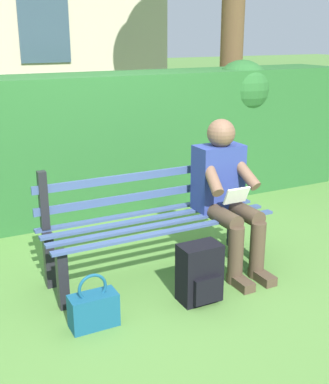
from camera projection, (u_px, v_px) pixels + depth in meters
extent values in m
plane|color=#517F38|center=(159.00, 273.00, 3.95)|extent=(60.00, 60.00, 0.00)
cube|color=black|center=(257.00, 237.00, 4.09)|extent=(0.07, 0.07, 0.43)
cube|color=black|center=(63.00, 280.00, 3.38)|extent=(0.07, 0.07, 0.43)
cube|color=black|center=(233.00, 223.00, 4.38)|extent=(0.07, 0.07, 0.43)
cube|color=black|center=(49.00, 260.00, 3.68)|extent=(0.07, 0.07, 0.43)
cube|color=#384C7A|center=(146.00, 212.00, 4.00)|extent=(1.78, 0.06, 0.02)
cube|color=#384C7A|center=(154.00, 218.00, 3.88)|extent=(1.78, 0.06, 0.02)
cube|color=#384C7A|center=(163.00, 224.00, 3.75)|extent=(1.78, 0.06, 0.02)
cube|color=#384C7A|center=(172.00, 231.00, 3.63)|extent=(1.78, 0.06, 0.02)
cube|color=black|center=(232.00, 173.00, 4.28)|extent=(0.06, 0.06, 0.43)
cube|color=black|center=(43.00, 200.00, 3.57)|extent=(0.06, 0.06, 0.43)
cube|color=#384C7A|center=(146.00, 195.00, 3.95)|extent=(1.78, 0.02, 0.06)
cube|color=#384C7A|center=(146.00, 175.00, 3.90)|extent=(1.78, 0.02, 0.06)
cube|color=navy|center=(218.00, 177.00, 3.98)|extent=(0.38, 0.22, 0.52)
sphere|color=brown|center=(221.00, 133.00, 3.86)|extent=(0.22, 0.22, 0.22)
cylinder|color=#473828|center=(243.00, 212.00, 3.92)|extent=(0.13, 0.42, 0.13)
cylinder|color=#473828|center=(221.00, 216.00, 3.84)|extent=(0.13, 0.42, 0.13)
cylinder|color=#473828|center=(257.00, 250.00, 3.82)|extent=(0.12, 0.12, 0.45)
cylinder|color=#473828|center=(236.00, 255.00, 3.73)|extent=(0.12, 0.12, 0.45)
cube|color=#473828|center=(262.00, 277.00, 3.81)|extent=(0.10, 0.24, 0.07)
cube|color=#473828|center=(241.00, 282.00, 3.72)|extent=(0.10, 0.24, 0.07)
cylinder|color=brown|center=(244.00, 172.00, 3.91)|extent=(0.14, 0.32, 0.26)
cylinder|color=brown|center=(212.00, 177.00, 3.78)|extent=(0.14, 0.32, 0.26)
cube|color=white|center=(237.00, 196.00, 3.79)|extent=(0.20, 0.07, 0.13)
cube|color=#265B28|center=(84.00, 146.00, 5.10)|extent=(6.18, 0.70, 1.41)
sphere|color=#265B28|center=(242.00, 88.00, 5.66)|extent=(0.63, 0.63, 0.63)
cylinder|color=brown|center=(232.00, 50.00, 7.52)|extent=(0.34, 0.34, 3.11)
cube|color=#334756|center=(44.00, 28.00, 8.81)|extent=(0.90, 0.04, 1.20)
cube|color=black|center=(199.00, 273.00, 3.49)|extent=(0.29, 0.18, 0.42)
cube|color=black|center=(208.00, 290.00, 3.42)|extent=(0.20, 0.04, 0.19)
cylinder|color=black|center=(202.00, 261.00, 3.61)|extent=(0.04, 0.04, 0.25)
cylinder|color=black|center=(181.00, 266.00, 3.54)|extent=(0.04, 0.04, 0.25)
cube|color=navy|center=(94.00, 310.00, 3.20)|extent=(0.31, 0.15, 0.22)
torus|color=navy|center=(92.00, 288.00, 3.15)|extent=(0.19, 0.02, 0.19)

